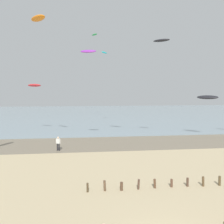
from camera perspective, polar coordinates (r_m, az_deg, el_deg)
The scene contains 11 objects.
wet_sand_strip at distance 30.52m, azimuth 1.17°, elevation -8.11°, with size 120.00×8.29×0.01m, color #7A6D59.
sea at distance 69.04m, azimuth -3.01°, elevation -0.44°, with size 160.00×70.00×0.10m, color #7F939E.
groyne_mid at distance 18.65m, azimuth 22.42°, elevation -16.47°, with size 17.63×0.33×0.78m.
person_by_waterline at distance 27.37m, azimuth -13.87°, elevation -7.90°, with size 0.54×0.33×1.71m.
kite_aloft_0 at distance 39.62m, azimuth -19.62°, elevation 6.58°, with size 2.61×0.84×0.42m, color red.
kite_aloft_2 at distance 29.19m, azimuth -6.21°, elevation 15.49°, with size 2.06×0.66×0.33m, color purple.
kite_aloft_3 at distance 31.68m, azimuth -18.76°, elevation 22.16°, with size 2.86×0.92×0.46m, color orange.
kite_aloft_4 at distance 31.11m, azimuth 12.78°, elevation 17.77°, with size 2.20×0.70×0.35m, color black.
kite_aloft_5 at distance 56.33m, azimuth -4.59°, elevation 19.50°, with size 2.02×0.65×0.32m, color green.
kite_aloft_6 at distance 35.99m, azimuth 23.65°, elevation 3.55°, with size 3.06×0.98×0.49m, color black.
kite_aloft_10 at distance 44.84m, azimuth -2.02°, elevation 15.26°, with size 1.81×0.58×0.29m, color #19B2B7.
Camera 1 is at (-3.83, -8.37, 7.18)m, focal length 35.02 mm.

